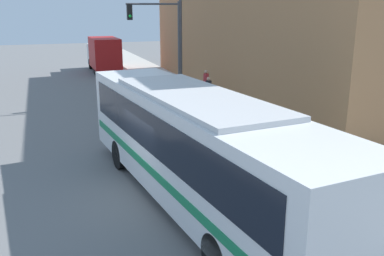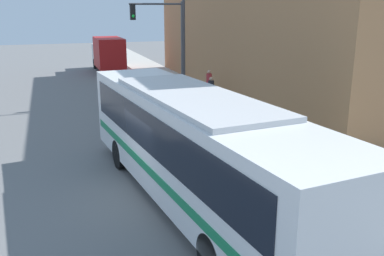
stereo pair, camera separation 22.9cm
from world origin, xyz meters
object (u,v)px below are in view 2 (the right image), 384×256
at_px(delivery_truck, 108,53).
at_px(street_lamp, 178,23).
at_px(traffic_light_pole, 165,33).
at_px(pedestrian_mid_block, 211,91).
at_px(parking_meter, 219,101).
at_px(fire_hydrant, 259,137).
at_px(city_bus, 192,142).
at_px(pedestrian_near_corner, 209,84).

xyz_separation_m(delivery_truck, street_lamp, (2.49, -13.17, 3.01)).
distance_m(traffic_light_pole, street_lamp, 0.98).
distance_m(delivery_truck, pedestrian_mid_block, 16.98).
bearing_deg(traffic_light_pole, parking_meter, -81.78).
distance_m(fire_hydrant, parking_meter, 4.35).
height_order(fire_hydrant, parking_meter, parking_meter).
height_order(street_lamp, pedestrian_mid_block, street_lamp).
height_order(traffic_light_pole, street_lamp, street_lamp).
relative_size(traffic_light_pole, parking_meter, 4.18).
relative_size(delivery_truck, fire_hydrant, 9.24).
height_order(city_bus, street_lamp, street_lamp).
bearing_deg(city_bus, traffic_light_pole, 71.35).
relative_size(parking_meter, pedestrian_near_corner, 0.81).
xyz_separation_m(city_bus, pedestrian_near_corner, (5.64, 13.48, -0.87)).
height_order(fire_hydrant, pedestrian_mid_block, pedestrian_mid_block).
relative_size(fire_hydrant, street_lamp, 0.10).
xyz_separation_m(fire_hydrant, street_lamp, (-0.14, 10.73, 4.12)).
distance_m(fire_hydrant, traffic_light_pole, 11.33).
bearing_deg(pedestrian_mid_block, city_bus, -113.60).
bearing_deg(delivery_truck, city_bus, -93.12).
relative_size(street_lamp, pedestrian_near_corner, 4.43).
xyz_separation_m(city_bus, parking_meter, (4.15, 8.22, -0.82)).
bearing_deg(fire_hydrant, traffic_light_pole, 94.94).
height_order(parking_meter, pedestrian_mid_block, pedestrian_mid_block).
distance_m(traffic_light_pole, pedestrian_mid_block, 4.90).
bearing_deg(street_lamp, parking_meter, -88.75).
xyz_separation_m(parking_meter, pedestrian_near_corner, (1.49, 5.26, -0.06)).
height_order(fire_hydrant, pedestrian_near_corner, pedestrian_near_corner).
bearing_deg(pedestrian_mid_block, parking_meter, -103.96).
bearing_deg(delivery_truck, pedestrian_mid_block, -78.57).
bearing_deg(city_bus, delivery_truck, 80.65).
xyz_separation_m(fire_hydrant, pedestrian_near_corner, (1.49, 9.58, 0.51)).
bearing_deg(fire_hydrant, parking_meter, 90.00).
height_order(delivery_truck, traffic_light_pole, traffic_light_pole).
bearing_deg(fire_hydrant, pedestrian_mid_block, 84.23).
relative_size(city_bus, delivery_truck, 1.88).
bearing_deg(fire_hydrant, city_bus, -136.71).
bearing_deg(city_bus, pedestrian_mid_block, 60.17).
relative_size(pedestrian_near_corner, pedestrian_mid_block, 1.02).
relative_size(fire_hydrant, parking_meter, 0.52).
relative_size(delivery_truck, pedestrian_near_corner, 3.89).
bearing_deg(pedestrian_near_corner, street_lamp, 144.78).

